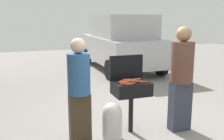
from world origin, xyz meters
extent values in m
plane|color=gray|center=(0.00, 0.00, 0.00)|extent=(24.00, 24.00, 0.00)
cylinder|color=black|center=(0.00, 0.14, 0.33)|extent=(0.08, 0.08, 0.66)
cube|color=black|center=(0.00, 0.14, 0.77)|extent=(0.60, 0.44, 0.22)
cube|color=black|center=(0.00, 0.36, 1.09)|extent=(0.60, 0.05, 0.42)
cylinder|color=#B74C33|center=(-0.17, 0.15, 0.89)|extent=(0.13, 0.04, 0.03)
cylinder|color=#B74C33|center=(0.06, 0.12, 0.89)|extent=(0.13, 0.04, 0.03)
cylinder|color=#AD4228|center=(-0.10, 0.22, 0.89)|extent=(0.13, 0.03, 0.03)
cylinder|color=#C6593D|center=(-0.03, 0.28, 0.89)|extent=(0.13, 0.03, 0.03)
cylinder|color=#AD4228|center=(-0.18, 0.03, 0.89)|extent=(0.13, 0.03, 0.03)
cylinder|color=#AD4228|center=(0.17, 0.02, 0.89)|extent=(0.13, 0.04, 0.03)
cylinder|color=#C6593D|center=(0.02, 0.19, 0.89)|extent=(0.13, 0.03, 0.03)
cylinder|color=#B74C33|center=(0.15, 0.26, 0.89)|extent=(0.13, 0.03, 0.03)
cylinder|color=#B74C33|center=(-0.11, -0.02, 0.89)|extent=(0.13, 0.03, 0.03)
cylinder|color=#AD4228|center=(-0.12, 0.09, 0.89)|extent=(0.13, 0.03, 0.03)
cylinder|color=#AD4228|center=(0.12, 0.09, 0.89)|extent=(0.13, 0.03, 0.03)
cylinder|color=#C6593D|center=(-0.16, 0.12, 0.89)|extent=(0.13, 0.03, 0.03)
cylinder|color=#C6593D|center=(0.02, 0.24, 0.89)|extent=(0.13, 0.04, 0.03)
cylinder|color=#AD4228|center=(-0.05, 0.01, 0.89)|extent=(0.13, 0.03, 0.03)
cylinder|color=#C6593D|center=(0.15, 0.23, 0.89)|extent=(0.13, 0.04, 0.03)
cylinder|color=#B74C33|center=(-0.05, 0.16, 0.89)|extent=(0.13, 0.04, 0.03)
cylinder|color=silver|center=(-0.40, -0.02, 0.23)|extent=(0.32, 0.32, 0.46)
sphere|color=silver|center=(-0.40, -0.02, 0.46)|extent=(0.31, 0.31, 0.31)
cube|color=#3F3323|center=(-0.90, 0.07, 0.39)|extent=(0.33, 0.18, 0.79)
cylinder|color=#2D598C|center=(-0.90, 0.07, 1.10)|extent=(0.34, 0.34, 0.62)
sphere|color=beige|center=(-0.90, 0.07, 1.53)|extent=(0.23, 0.23, 0.23)
cube|color=#333847|center=(0.83, -0.07, 0.43)|extent=(0.36, 0.20, 0.86)
cylinder|color=brown|center=(0.83, -0.07, 1.20)|extent=(0.38, 0.38, 0.68)
sphere|color=#936B4C|center=(0.83, -0.07, 1.67)|extent=(0.25, 0.25, 0.25)
cube|color=#B7B7BC|center=(1.85, 5.36, 0.77)|extent=(1.94, 4.42, 0.90)
cube|color=#B7B7BC|center=(1.84, 5.16, 1.62)|extent=(1.79, 2.62, 0.80)
cylinder|color=black|center=(2.73, 3.81, 0.32)|extent=(0.23, 0.64, 0.64)
cylinder|color=black|center=(0.93, 3.82, 0.32)|extent=(0.23, 0.64, 0.64)
cylinder|color=black|center=(2.76, 6.89, 0.32)|extent=(0.23, 0.64, 0.64)
cylinder|color=black|center=(0.96, 6.90, 0.32)|extent=(0.23, 0.64, 0.64)
camera|label=1|loc=(-1.70, -3.67, 1.93)|focal=41.42mm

